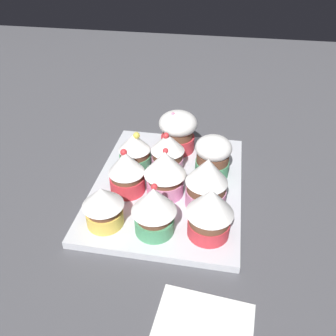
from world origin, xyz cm
name	(u,v)px	position (x,y,z in cm)	size (l,w,h in cm)	color
ground_plane	(168,195)	(0.00, 0.00, -1.50)	(180.00, 180.00, 3.00)	#4C4C51
baking_tray	(168,185)	(0.00, 0.00, 0.60)	(30.41, 23.74, 1.20)	silver
cupcake_0	(210,211)	(-10.02, -7.38, 5.29)	(6.43, 6.43, 7.75)	#D1333D
cupcake_1	(207,182)	(-4.06, -6.43, 5.39)	(6.23, 6.23, 8.27)	pink
cupcake_2	(213,156)	(3.59, -6.83, 4.91)	(5.96, 5.96, 7.19)	#4C9E6B
cupcake_3	(151,208)	(-10.74, 0.45, 5.21)	(6.14, 6.14, 7.83)	#4C9E6B
cupcake_4	(165,172)	(-2.59, 0.03, 5.33)	(6.46, 6.46, 8.09)	pink
cupcake_5	(168,151)	(3.98, 0.76, 4.71)	(5.69, 5.69, 7.17)	pink
cupcake_6	(175,130)	(10.34, 0.45, 5.17)	(6.91, 6.91, 7.73)	#D1333D
cupcake_7	(103,205)	(-10.60, 7.20, 4.56)	(5.81, 5.81, 6.36)	#EFC651
cupcake_8	(127,172)	(-2.96, 5.97, 4.91)	(5.63, 5.63, 7.63)	#D1333D
cupcake_9	(135,151)	(3.54, 6.38, 4.49)	(5.45, 5.45, 6.90)	#4C9E6B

